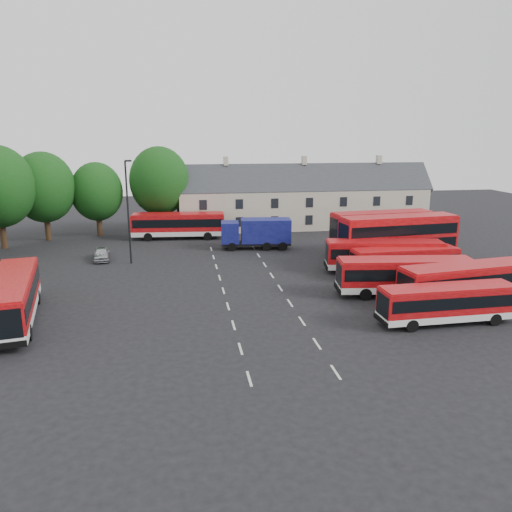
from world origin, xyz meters
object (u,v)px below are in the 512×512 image
(lamppost, at_px, (128,209))
(box_truck, at_px, (257,232))
(bus_dd_south, at_px, (398,237))
(silver_car, at_px, (102,254))
(bus_west, at_px, (13,295))
(bus_row_a, at_px, (448,301))

(lamppost, bearing_deg, box_truck, 18.32)
(bus_dd_south, distance_m, silver_car, 31.25)
(bus_west, bearing_deg, bus_row_a, -109.53)
(box_truck, bearing_deg, lamppost, -156.31)
(bus_row_a, height_order, bus_dd_south, bus_dd_south)
(bus_west, height_order, box_truck, box_truck)
(bus_dd_south, relative_size, bus_west, 1.02)
(silver_car, bearing_deg, bus_west, -107.88)
(bus_dd_south, bearing_deg, bus_row_a, -108.13)
(box_truck, distance_m, silver_car, 17.51)
(lamppost, bearing_deg, bus_row_a, -41.02)
(bus_dd_south, relative_size, box_truck, 1.52)
(box_truck, relative_size, silver_car, 2.04)
(bus_row_a, distance_m, box_truck, 27.12)
(bus_dd_south, height_order, silver_car, bus_dd_south)
(bus_row_a, xyz_separation_m, box_truck, (-9.76, 25.30, 0.29))
(bus_dd_south, height_order, bus_west, bus_dd_south)
(bus_west, bearing_deg, silver_car, -21.87)
(bus_row_a, relative_size, bus_dd_south, 0.80)
(box_truck, height_order, silver_car, box_truck)
(box_truck, xyz_separation_m, silver_car, (-17.24, -2.78, -1.29))
(bus_west, bearing_deg, box_truck, -55.99)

